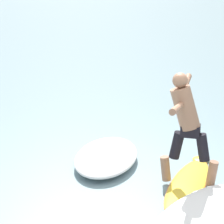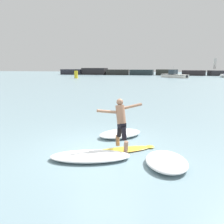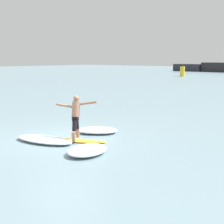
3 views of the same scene
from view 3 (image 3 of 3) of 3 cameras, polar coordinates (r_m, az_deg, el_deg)
The scene contains 7 objects.
ground_plane at distance 11.96m, azimuth -8.79°, elevation -4.88°, with size 200.00×200.00×0.00m, color #76939D.
surfboard at distance 11.53m, azimuth -6.45°, elevation -5.20°, with size 2.06×1.38×0.20m.
surfer at distance 11.39m, azimuth -6.63°, elevation -0.38°, with size 1.32×0.96×1.61m.
channel_marker_buoy at distance 54.15m, azimuth 12.75°, elevation 7.27°, with size 0.79×0.79×2.03m.
wave_foam_at_tail at distance 11.60m, azimuth -12.27°, elevation -4.96°, with size 2.49×1.47×0.19m.
wave_foam_at_nose at distance 12.70m, azimuth -2.78°, elevation -3.37°, with size 1.93×1.79×0.23m.
wave_foam_beside at distance 10.04m, azimuth -4.54°, elevation -6.95°, with size 1.36×1.67×0.24m.
Camera 3 is at (8.85, -7.46, 3.00)m, focal length 50.00 mm.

